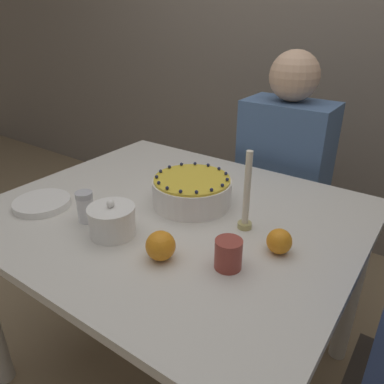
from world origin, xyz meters
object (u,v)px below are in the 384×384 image
(cake, at_px, (192,191))
(sugar_bowl, at_px, (112,221))
(candle, at_px, (246,199))
(person_man_blue_shirt, at_px, (280,198))
(sugar_shaker, at_px, (85,207))

(cake, height_order, sugar_bowl, sugar_bowl)
(candle, xyz_separation_m, person_man_blue_shirt, (-0.14, 0.68, -0.32))
(cake, xyz_separation_m, sugar_shaker, (-0.21, -0.30, 0.00))
(sugar_shaker, height_order, candle, candle)
(sugar_bowl, xyz_separation_m, sugar_shaker, (-0.13, 0.01, 0.01))
(person_man_blue_shirt, bearing_deg, sugar_bowl, 79.88)
(candle, bearing_deg, sugar_bowl, -139.77)
(cake, bearing_deg, sugar_shaker, -125.17)
(cake, distance_m, sugar_bowl, 0.31)
(cake, bearing_deg, sugar_bowl, -105.14)
(sugar_shaker, bearing_deg, candle, 30.43)
(sugar_shaker, distance_m, candle, 0.51)
(sugar_bowl, bearing_deg, candle, 40.23)
(candle, bearing_deg, cake, 170.50)
(sugar_shaker, relative_size, person_man_blue_shirt, 0.08)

